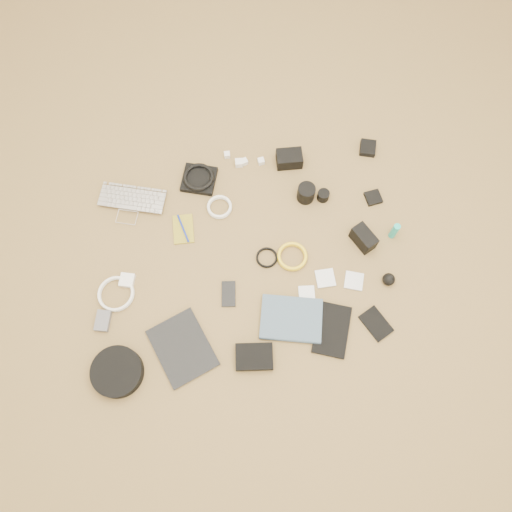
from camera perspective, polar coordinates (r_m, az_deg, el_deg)
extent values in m
cube|color=olive|center=(2.21, -1.12, -0.65)|extent=(4.00, 4.00, 0.04)
imported|color=#BABBBF|center=(2.35, -14.17, 5.43)|extent=(0.35, 0.30, 0.02)
cube|color=black|center=(2.36, -6.53, 8.70)|extent=(0.19, 0.19, 0.03)
torus|color=black|center=(2.34, -6.59, 8.96)|extent=(0.18, 0.18, 0.02)
cube|color=white|center=(2.41, -3.32, 11.47)|extent=(0.03, 0.03, 0.03)
cube|color=white|center=(2.39, -1.35, 10.72)|extent=(0.03, 0.03, 0.03)
cube|color=white|center=(2.39, 0.58, 10.78)|extent=(0.03, 0.03, 0.03)
cube|color=white|center=(2.38, -1.96, 10.58)|extent=(0.04, 0.04, 0.03)
cube|color=black|center=(2.38, 3.82, 11.03)|extent=(0.13, 0.09, 0.07)
cube|color=black|center=(2.48, 12.65, 11.95)|extent=(0.10, 0.10, 0.03)
cube|color=olive|center=(2.26, -8.31, 3.06)|extent=(0.10, 0.15, 0.01)
cylinder|color=#13269E|center=(2.26, -8.33, 3.14)|extent=(0.04, 0.14, 0.01)
torus|color=white|center=(2.29, -4.18, 5.53)|extent=(0.13, 0.13, 0.01)
cylinder|color=black|center=(2.29, 5.74, 7.17)|extent=(0.10, 0.10, 0.09)
cylinder|color=black|center=(2.31, 7.69, 6.86)|extent=(0.07, 0.07, 0.05)
cube|color=black|center=(2.36, 13.25, 6.51)|extent=(0.07, 0.07, 0.02)
cube|color=white|center=(2.22, -14.51, -2.71)|extent=(0.08, 0.08, 0.03)
torus|color=white|center=(2.22, -15.66, -4.22)|extent=(0.18, 0.18, 0.01)
torus|color=black|center=(2.19, 1.23, -0.22)|extent=(0.12, 0.12, 0.01)
torus|color=yellow|center=(2.19, 4.15, -0.12)|extent=(0.16, 0.16, 0.01)
cube|color=black|center=(2.23, 12.19, 2.00)|extent=(0.10, 0.13, 0.09)
cylinder|color=#1BB0A2|center=(2.27, 15.53, 2.78)|extent=(0.03, 0.03, 0.10)
cube|color=#58585D|center=(2.20, -17.09, -7.09)|extent=(0.08, 0.10, 0.02)
cube|color=black|center=(2.11, -8.40, -10.34)|extent=(0.28, 0.32, 0.01)
cube|color=black|center=(2.14, -3.15, -4.35)|extent=(0.08, 0.12, 0.01)
cube|color=silver|center=(2.15, 5.81, -4.30)|extent=(0.08, 0.08, 0.01)
cube|color=silver|center=(2.18, 7.92, -2.54)|extent=(0.08, 0.08, 0.01)
cube|color=silver|center=(2.20, 11.12, -2.81)|extent=(0.10, 0.10, 0.01)
sphere|color=black|center=(2.21, 14.93, -2.60)|extent=(0.06, 0.06, 0.05)
cylinder|color=black|center=(2.13, -15.57, -12.64)|extent=(0.27, 0.27, 0.06)
cube|color=black|center=(2.07, -0.21, -11.45)|extent=(0.17, 0.13, 0.04)
imported|color=#3D5368|center=(2.09, 3.88, -9.73)|extent=(0.30, 0.26, 0.03)
cube|color=black|center=(2.12, 8.66, -8.32)|extent=(0.21, 0.26, 0.02)
cube|color=black|center=(2.17, 13.56, -7.53)|extent=(0.13, 0.16, 0.01)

